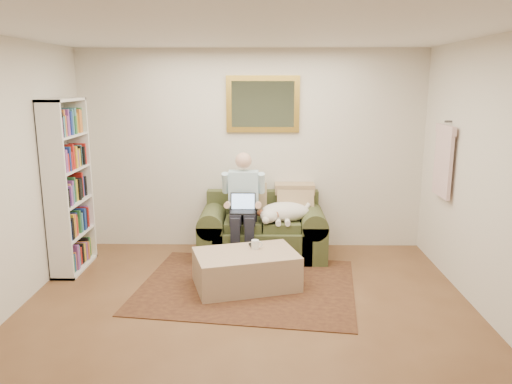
{
  "coord_description": "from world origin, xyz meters",
  "views": [
    {
      "loc": [
        0.16,
        -4.0,
        2.19
      ],
      "look_at": [
        0.07,
        1.55,
        0.95
      ],
      "focal_mm": 35.0,
      "sensor_mm": 36.0,
      "label": 1
    }
  ],
  "objects_px": {
    "seated_man": "(243,208)",
    "sleeping_dog": "(285,212)",
    "laptop": "(243,207)",
    "sofa": "(262,235)",
    "coffee_mug": "(255,245)",
    "ottoman": "(246,270)",
    "bookshelf": "(68,186)"
  },
  "relations": [
    {
      "from": "laptop",
      "to": "sleeping_dog",
      "type": "distance_m",
      "value": 0.54
    },
    {
      "from": "sleeping_dog",
      "to": "coffee_mug",
      "type": "bearing_deg",
      "value": -114.59
    },
    {
      "from": "laptop",
      "to": "sleeping_dog",
      "type": "xyz_separation_m",
      "value": [
        0.52,
        0.13,
        -0.09
      ]
    },
    {
      "from": "sleeping_dog",
      "to": "ottoman",
      "type": "bearing_deg",
      "value": -116.66
    },
    {
      "from": "laptop",
      "to": "coffee_mug",
      "type": "relative_size",
      "value": 3.07
    },
    {
      "from": "sofa",
      "to": "coffee_mug",
      "type": "relative_size",
      "value": 15.8
    },
    {
      "from": "sofa",
      "to": "ottoman",
      "type": "distance_m",
      "value": 1.01
    },
    {
      "from": "bookshelf",
      "to": "coffee_mug",
      "type": "bearing_deg",
      "value": -10.5
    },
    {
      "from": "laptop",
      "to": "coffee_mug",
      "type": "xyz_separation_m",
      "value": [
        0.16,
        -0.66,
        -0.26
      ]
    },
    {
      "from": "sofa",
      "to": "bookshelf",
      "type": "height_order",
      "value": "bookshelf"
    },
    {
      "from": "seated_man",
      "to": "laptop",
      "type": "xyz_separation_m",
      "value": [
        0.0,
        -0.06,
        0.03
      ]
    },
    {
      "from": "sofa",
      "to": "seated_man",
      "type": "relative_size",
      "value": 1.19
    },
    {
      "from": "coffee_mug",
      "to": "bookshelf",
      "type": "height_order",
      "value": "bookshelf"
    },
    {
      "from": "sleeping_dog",
      "to": "coffee_mug",
      "type": "relative_size",
      "value": 6.51
    },
    {
      "from": "seated_man",
      "to": "ottoman",
      "type": "relative_size",
      "value": 1.24
    },
    {
      "from": "sofa",
      "to": "laptop",
      "type": "xyz_separation_m",
      "value": [
        -0.24,
        -0.21,
        0.42
      ]
    },
    {
      "from": "laptop",
      "to": "ottoman",
      "type": "distance_m",
      "value": 0.93
    },
    {
      "from": "laptop",
      "to": "coffee_mug",
      "type": "bearing_deg",
      "value": -76.38
    },
    {
      "from": "seated_man",
      "to": "sleeping_dog",
      "type": "distance_m",
      "value": 0.53
    },
    {
      "from": "ottoman",
      "to": "coffee_mug",
      "type": "bearing_deg",
      "value": 51.81
    },
    {
      "from": "sleeping_dog",
      "to": "bookshelf",
      "type": "distance_m",
      "value": 2.59
    },
    {
      "from": "ottoman",
      "to": "seated_man",
      "type": "bearing_deg",
      "value": 94.28
    },
    {
      "from": "sofa",
      "to": "laptop",
      "type": "bearing_deg",
      "value": -138.98
    },
    {
      "from": "sleeping_dog",
      "to": "bookshelf",
      "type": "height_order",
      "value": "bookshelf"
    },
    {
      "from": "seated_man",
      "to": "sleeping_dog",
      "type": "xyz_separation_m",
      "value": [
        0.52,
        0.07,
        -0.06
      ]
    },
    {
      "from": "seated_man",
      "to": "sleeping_dog",
      "type": "bearing_deg",
      "value": 7.13
    },
    {
      "from": "seated_man",
      "to": "coffee_mug",
      "type": "distance_m",
      "value": 0.77
    },
    {
      "from": "seated_man",
      "to": "laptop",
      "type": "distance_m",
      "value": 0.07
    },
    {
      "from": "ottoman",
      "to": "coffee_mug",
      "type": "height_order",
      "value": "coffee_mug"
    },
    {
      "from": "sofa",
      "to": "bookshelf",
      "type": "bearing_deg",
      "value": -168.3
    },
    {
      "from": "seated_man",
      "to": "bookshelf",
      "type": "relative_size",
      "value": 0.66
    },
    {
      "from": "ottoman",
      "to": "laptop",
      "type": "bearing_deg",
      "value": 94.61
    }
  ]
}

